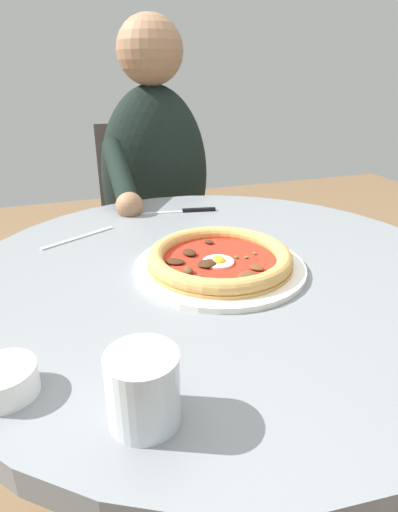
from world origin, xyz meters
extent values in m
cylinder|color=gray|center=(0.00, 0.00, 0.69)|extent=(0.95, 0.95, 0.04)
cylinder|color=slate|center=(0.00, 0.00, 0.35)|extent=(0.10, 0.10, 0.65)
cylinder|color=white|center=(0.01, 0.00, 0.72)|extent=(0.31, 0.31, 0.01)
cylinder|color=tan|center=(0.01, 0.00, 0.73)|extent=(0.26, 0.26, 0.01)
torus|color=tan|center=(0.01, 0.00, 0.74)|extent=(0.26, 0.26, 0.03)
cylinder|color=red|center=(0.01, 0.00, 0.73)|extent=(0.24, 0.24, 0.00)
cylinder|color=white|center=(0.02, -0.01, 0.74)|extent=(0.06, 0.06, 0.00)
ellipsoid|color=yellow|center=(0.02, -0.01, 0.74)|extent=(0.03, 0.03, 0.02)
ellipsoid|color=brown|center=(0.05, -0.07, 0.74)|extent=(0.02, 0.02, 0.01)
ellipsoid|color=brown|center=(0.09, 0.02, 0.74)|extent=(0.03, 0.04, 0.01)
ellipsoid|color=#3D2314|center=(0.03, -0.04, 0.74)|extent=(0.04, 0.03, 0.01)
ellipsoid|color=#3D2314|center=(-0.07, 0.01, 0.74)|extent=(0.02, 0.02, 0.01)
ellipsoid|color=brown|center=(0.08, -0.07, 0.74)|extent=(0.03, 0.03, 0.01)
ellipsoid|color=brown|center=(0.07, 0.04, 0.74)|extent=(0.03, 0.03, 0.01)
ellipsoid|color=#3D2314|center=(0.03, -0.03, 0.74)|extent=(0.04, 0.04, 0.01)
ellipsoid|color=#3D2314|center=(-0.03, -0.05, 0.74)|extent=(0.04, 0.03, 0.01)
ellipsoid|color=#3D2314|center=(0.00, -0.08, 0.74)|extent=(0.04, 0.04, 0.01)
ellipsoid|color=#2D6B28|center=(0.01, 0.07, 0.74)|extent=(0.01, 0.01, 0.00)
ellipsoid|color=#2D6B28|center=(0.02, 0.05, 0.74)|extent=(0.01, 0.01, 0.00)
ellipsoid|color=#2D6B28|center=(0.02, 0.03, 0.74)|extent=(0.01, 0.01, 0.00)
cylinder|color=silver|center=(0.32, -0.21, 0.76)|extent=(0.08, 0.08, 0.08)
cylinder|color=silver|center=(0.32, -0.21, 0.72)|extent=(0.07, 0.07, 0.02)
cube|color=silver|center=(-0.34, -0.03, 0.72)|extent=(0.03, 0.13, 0.00)
cube|color=black|center=(-0.32, 0.07, 0.72)|extent=(0.03, 0.09, 0.01)
cylinder|color=white|center=(0.23, -0.35, 0.73)|extent=(0.07, 0.07, 0.03)
cylinder|color=olive|center=(0.23, -0.35, 0.74)|extent=(0.06, 0.06, 0.01)
cube|color=#BCBCC1|center=(-0.23, -0.23, 0.72)|extent=(0.09, 0.16, 0.00)
cube|color=#282833|center=(-0.66, 0.04, 0.23)|extent=(0.30, 0.36, 0.45)
ellipsoid|color=black|center=(-0.66, 0.04, 0.73)|extent=(0.24, 0.35, 0.56)
sphere|color=#936B4C|center=(-0.66, 0.04, 1.10)|extent=(0.19, 0.19, 0.19)
cylinder|color=black|center=(-0.46, -0.10, 0.79)|extent=(0.26, 0.06, 0.17)
sphere|color=#936B4C|center=(-0.36, -0.10, 0.73)|extent=(0.07, 0.07, 0.07)
cube|color=#504A45|center=(-0.71, 0.05, 0.46)|extent=(0.41, 0.41, 0.02)
cube|color=#504A45|center=(-0.89, 0.06, 0.67)|extent=(0.05, 0.34, 0.41)
cylinder|color=#4C4742|center=(-0.55, -0.13, 0.22)|extent=(0.02, 0.02, 0.45)
cylinder|color=#4C4742|center=(-0.53, 0.21, 0.22)|extent=(0.02, 0.02, 0.45)
cylinder|color=#4C4742|center=(-0.89, -0.11, 0.22)|extent=(0.02, 0.02, 0.45)
cylinder|color=#4C4742|center=(-0.87, 0.23, 0.22)|extent=(0.02, 0.02, 0.45)
camera|label=1|loc=(0.65, -0.26, 1.05)|focal=29.33mm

